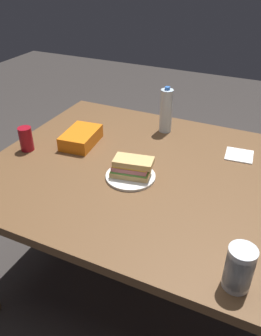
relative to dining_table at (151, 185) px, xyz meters
name	(u,v)px	position (x,y,z in m)	size (l,w,h in m)	color
ground_plane	(147,281)	(0.00, 0.00, -0.68)	(8.00, 8.00, 0.00)	#383330
dining_table	(151,185)	(0.00, 0.00, 0.00)	(1.50, 1.19, 0.77)	brown
paper_plate	(130,176)	(-0.06, -0.10, 0.09)	(0.22, 0.22, 0.01)	white
sandwich	(131,167)	(-0.06, -0.09, 0.14)	(0.19, 0.13, 0.08)	#DBB26B
soda_can_red	(26,139)	(-0.64, -0.09, 0.15)	(0.07, 0.07, 0.12)	maroon
chip_bag	(81,138)	(-0.43, 0.08, 0.12)	(0.23, 0.15, 0.07)	orange
water_bottle_tall	(166,111)	(-0.08, 0.41, 0.20)	(0.07, 0.07, 0.25)	silver
plastic_cup_stack	(239,268)	(0.47, -0.48, 0.16)	(0.08, 0.08, 0.15)	silver
paper_napkin	(239,155)	(0.34, 0.30, 0.09)	(0.13, 0.13, 0.01)	white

